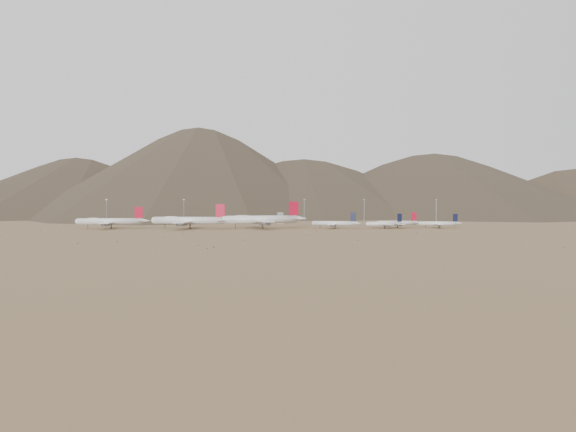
{
  "coord_description": "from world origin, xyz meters",
  "views": [
    {
      "loc": [
        17.4,
        -461.38,
        26.32
      ],
      "look_at": [
        34.78,
        30.0,
        11.04
      ],
      "focal_mm": 35.0,
      "sensor_mm": 36.0,
      "label": 1
    }
  ],
  "objects_px": {
    "widebody_centre": "(189,220)",
    "widebody_east": "(261,219)",
    "narrowbody_a": "(335,223)",
    "widebody_west": "(110,221)",
    "control_tower": "(280,219)",
    "narrowbody_b": "(385,224)"
  },
  "relations": [
    {
      "from": "widebody_west",
      "to": "narrowbody_a",
      "type": "relative_size",
      "value": 1.51
    },
    {
      "from": "widebody_west",
      "to": "widebody_centre",
      "type": "height_order",
      "value": "widebody_centre"
    },
    {
      "from": "widebody_east",
      "to": "narrowbody_b",
      "type": "relative_size",
      "value": 2.02
    },
    {
      "from": "widebody_centre",
      "to": "narrowbody_b",
      "type": "distance_m",
      "value": 172.28
    },
    {
      "from": "control_tower",
      "to": "widebody_west",
      "type": "bearing_deg",
      "value": -149.88
    },
    {
      "from": "widebody_west",
      "to": "control_tower",
      "type": "distance_m",
      "value": 174.03
    },
    {
      "from": "widebody_west",
      "to": "narrowbody_b",
      "type": "distance_m",
      "value": 241.55
    },
    {
      "from": "widebody_west",
      "to": "control_tower",
      "type": "relative_size",
      "value": 5.33
    },
    {
      "from": "narrowbody_a",
      "to": "widebody_east",
      "type": "bearing_deg",
      "value": -169.38
    },
    {
      "from": "widebody_centre",
      "to": "widebody_east",
      "type": "xyz_separation_m",
      "value": [
        62.62,
        5.82,
        0.64
      ]
    },
    {
      "from": "widebody_centre",
      "to": "narrowbody_a",
      "type": "height_order",
      "value": "widebody_centre"
    },
    {
      "from": "widebody_east",
      "to": "narrowbody_b",
      "type": "xyz_separation_m",
      "value": [
        109.6,
        -2.59,
        -3.91
      ]
    },
    {
      "from": "control_tower",
      "to": "narrowbody_b",
      "type": "bearing_deg",
      "value": -44.73
    },
    {
      "from": "widebody_west",
      "to": "widebody_east",
      "type": "relative_size",
      "value": 0.83
    },
    {
      "from": "widebody_west",
      "to": "widebody_east",
      "type": "distance_m",
      "value": 131.93
    },
    {
      "from": "widebody_centre",
      "to": "widebody_east",
      "type": "relative_size",
      "value": 0.94
    },
    {
      "from": "widebody_east",
      "to": "narrowbody_a",
      "type": "distance_m",
      "value": 65.21
    },
    {
      "from": "narrowbody_b",
      "to": "control_tower",
      "type": "relative_size",
      "value": 3.19
    },
    {
      "from": "widebody_west",
      "to": "widebody_centre",
      "type": "bearing_deg",
      "value": -10.19
    },
    {
      "from": "narrowbody_a",
      "to": "narrowbody_b",
      "type": "bearing_deg",
      "value": 18.01
    },
    {
      "from": "narrowbody_b",
      "to": "widebody_east",
      "type": "bearing_deg",
      "value": 162.69
    },
    {
      "from": "widebody_west",
      "to": "widebody_centre",
      "type": "xyz_separation_m",
      "value": [
        69.3,
        -6.03,
        0.91
      ]
    }
  ]
}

